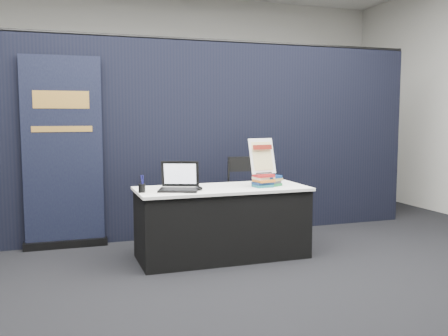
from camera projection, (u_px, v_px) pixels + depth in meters
floor at (240, 272)px, 4.80m from camera, size 8.00×8.00×0.00m
wall_back at (156, 101)px, 8.38m from camera, size 8.00×0.02×3.50m
drape_partition at (195, 140)px, 6.18m from camera, size 6.00×0.08×2.40m
display_table at (222, 222)px, 5.27m from camera, size 1.80×0.75×0.75m
laptop at (177, 184)px, 5.01m from camera, size 0.45×0.43×0.29m
mouse at (199, 188)px, 5.04m from camera, size 0.08×0.12×0.04m
brochure_left at (155, 192)px, 4.91m from camera, size 0.33×0.26×0.00m
brochure_mid at (164, 191)px, 4.99m from camera, size 0.31×0.23×0.00m
brochure_right at (176, 192)px, 4.90m from camera, size 0.33×0.26×0.00m
pen_cup at (142, 188)px, 4.86m from camera, size 0.09×0.09×0.09m
book_stack_tall at (263, 181)px, 5.26m from camera, size 0.22×0.18×0.13m
book_stack_short at (270, 181)px, 5.33m from camera, size 0.24×0.21×0.11m
info_sign at (262, 156)px, 5.26m from camera, size 0.30×0.16×0.39m
pullup_banner at (63, 164)px, 5.60m from camera, size 0.92×0.11×2.16m
stacking_chair at (251, 196)px, 5.80m from camera, size 0.50×0.50×1.02m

